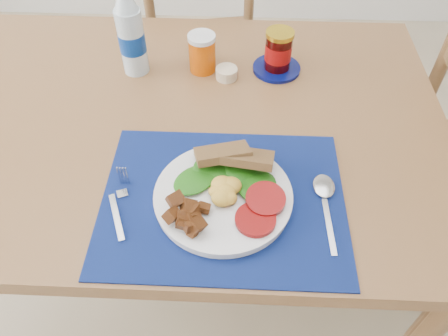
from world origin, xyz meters
name	(u,v)px	position (x,y,z in m)	size (l,w,h in m)	color
ground	(172,321)	(0.00, 0.00, 0.00)	(4.00, 4.00, 0.00)	gray
table	(159,140)	(0.00, 0.20, 0.67)	(1.40, 0.90, 0.75)	brown
chair_far	(199,43)	(0.05, 0.85, 0.54)	(0.45, 0.44, 1.04)	brown
placemat	(223,200)	(0.18, -0.05, 0.75)	(0.49, 0.38, 0.00)	black
breakfast_plate	(220,195)	(0.17, -0.05, 0.77)	(0.27, 0.27, 0.07)	silver
fork	(120,202)	(-0.03, -0.07, 0.76)	(0.05, 0.16, 0.00)	#B2B5BA
spoon	(325,198)	(0.38, -0.04, 0.76)	(0.05, 0.19, 0.01)	#B2B5BA
water_bottle	(131,36)	(-0.07, 0.38, 0.85)	(0.07, 0.07, 0.23)	#ADBFCC
juice_glass	(202,54)	(0.10, 0.39, 0.80)	(0.07, 0.07, 0.10)	#C44B05
ramekin	(227,73)	(0.17, 0.36, 0.76)	(0.06, 0.06, 0.03)	#C8B192
jam_on_saucer	(278,54)	(0.30, 0.40, 0.80)	(0.13, 0.13, 0.11)	#040B4B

